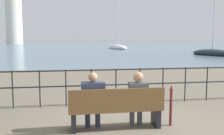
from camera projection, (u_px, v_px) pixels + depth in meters
ground_plane at (116, 128)px, 5.35m from camera, size 1000.00×1000.00×0.00m
harbor_water at (72, 42)px, 162.86m from camera, size 600.00×300.00×0.01m
park_bench at (116, 109)px, 5.24m from camera, size 1.99×0.45×0.90m
seated_person_left at (93, 98)px, 5.21m from camera, size 0.49×0.35×1.22m
seated_person_right at (138, 97)px, 5.37m from camera, size 0.39×0.35×1.21m
promenade_railing at (104, 81)px, 7.20m from camera, size 13.69×0.04×1.05m
closed_umbrella at (171, 103)px, 5.46m from camera, size 0.09×0.09×0.90m
sailboat_1 at (213, 53)px, 29.53m from camera, size 3.88×6.38×9.03m
sailboat_2 at (118, 47)px, 49.00m from camera, size 3.51×8.45×11.34m
harbor_lighthouse at (14, 11)px, 98.44m from camera, size 6.25×6.25×27.71m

